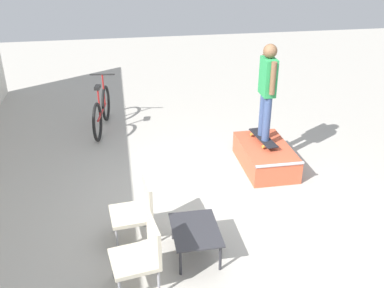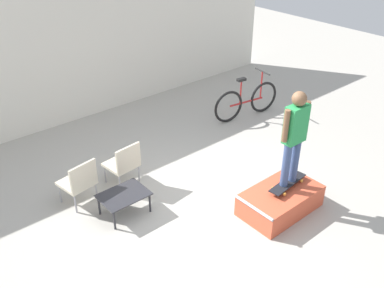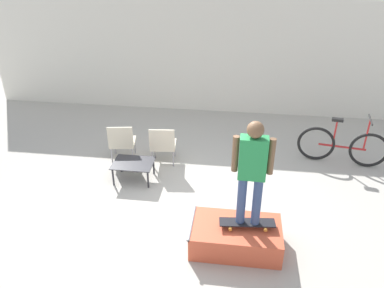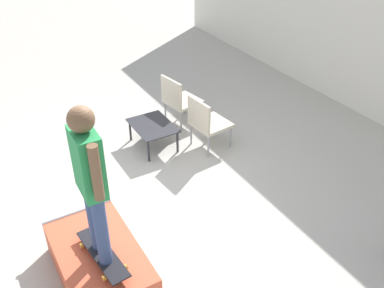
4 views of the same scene
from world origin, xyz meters
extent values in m
plane|color=#B7B2A8|center=(0.00, 0.00, 0.00)|extent=(24.00, 24.00, 0.00)
cube|color=white|center=(0.00, 4.42, 1.50)|extent=(12.00, 0.06, 3.00)
cube|color=#DB5638|center=(1.04, -0.92, 0.20)|extent=(1.36, 0.81, 0.40)
cylinder|color=#B7B7BC|center=(0.36, -0.92, 0.40)|extent=(0.05, 0.81, 0.05)
cube|color=black|center=(1.20, -0.91, 0.49)|extent=(0.85, 0.28, 0.02)
cylinder|color=gold|center=(1.44, -0.77, 0.45)|extent=(0.06, 0.04, 0.05)
cylinder|color=gold|center=(1.46, -1.00, 0.45)|extent=(0.06, 0.04, 0.05)
cylinder|color=gold|center=(0.93, -0.82, 0.45)|extent=(0.06, 0.04, 0.05)
cylinder|color=gold|center=(0.95, -1.05, 0.45)|extent=(0.06, 0.04, 0.05)
cylinder|color=#384C7A|center=(1.09, -0.91, 0.89)|extent=(0.13, 0.13, 0.79)
cylinder|color=#384C7A|center=(1.31, -0.91, 0.89)|extent=(0.13, 0.13, 0.79)
cube|color=#28934C|center=(1.20, -0.91, 1.60)|extent=(0.38, 0.21, 0.62)
cylinder|color=brown|center=(0.96, -0.91, 1.64)|extent=(0.09, 0.09, 0.53)
cylinder|color=brown|center=(1.44, -0.92, 1.64)|extent=(0.09, 0.09, 0.53)
sphere|color=brown|center=(1.20, -0.91, 2.03)|extent=(0.23, 0.23, 0.23)
cube|color=#2D2D33|center=(-1.01, 0.71, 0.38)|extent=(0.79, 0.59, 0.02)
cylinder|color=#2D2D33|center=(-1.36, 0.46, 0.18)|extent=(0.04, 0.04, 0.37)
cylinder|color=#2D2D33|center=(-0.67, 0.46, 0.18)|extent=(0.04, 0.04, 0.37)
cylinder|color=#2D2D33|center=(-1.36, 0.95, 0.18)|extent=(0.04, 0.04, 0.37)
cylinder|color=#2D2D33|center=(-0.67, 0.95, 0.18)|extent=(0.04, 0.04, 0.37)
cylinder|color=#99999E|center=(-1.28, 1.75, 0.19)|extent=(0.03, 0.03, 0.37)
cylinder|color=#99999E|center=(-1.71, 1.67, 0.19)|extent=(0.03, 0.03, 0.37)
cylinder|color=#99999E|center=(-1.20, 1.31, 0.19)|extent=(0.03, 0.03, 0.37)
cylinder|color=#99999E|center=(-1.64, 1.24, 0.19)|extent=(0.03, 0.03, 0.37)
cube|color=beige|center=(-1.46, 1.49, 0.40)|extent=(0.60, 0.60, 0.05)
cube|color=beige|center=(-1.42, 1.26, 0.64)|extent=(0.52, 0.12, 0.44)
cylinder|color=#99999E|center=(-0.37, 1.73, 0.19)|extent=(0.03, 0.03, 0.37)
cylinder|color=#99999E|center=(-0.81, 1.69, 0.19)|extent=(0.03, 0.03, 0.37)
cylinder|color=#99999E|center=(-0.33, 1.30, 0.19)|extent=(0.03, 0.03, 0.37)
cylinder|color=#99999E|center=(-0.76, 1.25, 0.19)|extent=(0.03, 0.03, 0.37)
cube|color=beige|center=(-0.57, 1.49, 0.40)|extent=(0.57, 0.57, 0.05)
cube|color=beige|center=(-0.54, 1.25, 0.64)|extent=(0.52, 0.09, 0.44)
torus|color=black|center=(3.69, 1.83, 0.39)|extent=(0.78, 0.18, 0.78)
torus|color=black|center=(2.65, 1.99, 0.39)|extent=(0.78, 0.18, 0.78)
cylinder|color=#AD2323|center=(3.17, 1.91, 0.39)|extent=(0.94, 0.19, 0.04)
cylinder|color=#AD2323|center=(2.98, 1.94, 0.67)|extent=(0.04, 0.04, 0.57)
cube|color=black|center=(2.98, 1.94, 0.99)|extent=(0.23, 0.13, 0.06)
cylinder|color=#AD2323|center=(3.58, 1.85, 0.73)|extent=(0.04, 0.04, 0.68)
cylinder|color=black|center=(3.58, 1.85, 1.07)|extent=(0.11, 0.52, 0.03)
camera|label=1|loc=(-5.27, 1.50, 3.71)|focal=40.00mm
camera|label=2|loc=(-3.78, -4.34, 4.67)|focal=40.00mm
camera|label=3|loc=(0.96, -5.34, 4.15)|focal=35.00mm
camera|label=4|loc=(4.23, -1.64, 3.72)|focal=40.00mm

